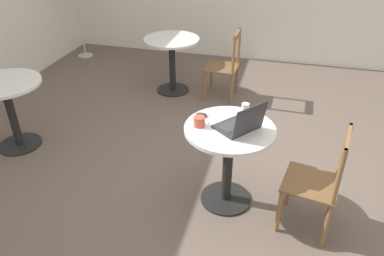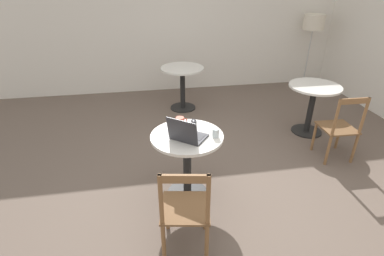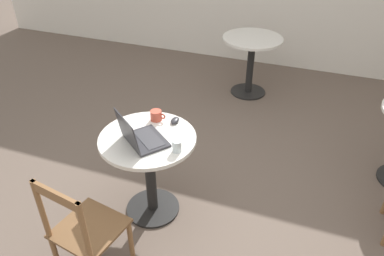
{
  "view_description": "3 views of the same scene",
  "coord_description": "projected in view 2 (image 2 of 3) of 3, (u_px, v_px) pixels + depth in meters",
  "views": [
    {
      "loc": [
        -2.87,
        -0.49,
        2.29
      ],
      "look_at": [
        -0.25,
        0.2,
        0.64
      ],
      "focal_mm": 35.0,
      "sensor_mm": 36.0,
      "label": 1
    },
    {
      "loc": [
        -0.73,
        -2.71,
        2.2
      ],
      "look_at": [
        -0.25,
        0.12,
        0.68
      ],
      "focal_mm": 28.0,
      "sensor_mm": 36.0,
      "label": 2
    },
    {
      "loc": [
        0.76,
        -2.16,
        2.35
      ],
      "look_at": [
        -0.12,
        0.23,
        0.65
      ],
      "focal_mm": 35.0,
      "sensor_mm": 36.0,
      "label": 3
    }
  ],
  "objects": [
    {
      "name": "floor_lamp",
      "position": [
        314.0,
        24.0,
        5.78
      ],
      "size": [
        0.4,
        0.4,
        1.47
      ],
      "color": "#B7B7B7",
      "rests_on": "ground_plane"
    },
    {
      "name": "mug",
      "position": [
        180.0,
        121.0,
        3.17
      ],
      "size": [
        0.13,
        0.09,
        0.08
      ],
      "color": "#C64C38",
      "rests_on": "cafe_table_near"
    },
    {
      "name": "chair_near_front",
      "position": [
        185.0,
        210.0,
        2.48
      ],
      "size": [
        0.47,
        0.47,
        0.9
      ],
      "color": "brown",
      "rests_on": "ground_plane"
    },
    {
      "name": "laptop",
      "position": [
        187.0,
        135.0,
        2.88
      ],
      "size": [
        0.43,
        0.42,
        0.26
      ],
      "color": "#2D2D33",
      "rests_on": "cafe_table_near"
    },
    {
      "name": "drinking_glass",
      "position": [
        216.0,
        133.0,
        2.93
      ],
      "size": [
        0.07,
        0.07,
        0.09
      ],
      "color": "silver",
      "rests_on": "cafe_table_near"
    },
    {
      "name": "cafe_table_mid",
      "position": [
        313.0,
        99.0,
        4.36
      ],
      "size": [
        0.73,
        0.73,
        0.75
      ],
      "color": "black",
      "rests_on": "ground_plane"
    },
    {
      "name": "ground_plane",
      "position": [
        214.0,
        183.0,
        3.5
      ],
      "size": [
        16.0,
        16.0,
        0.0
      ],
      "primitive_type": "plane",
      "color": "#66564C"
    },
    {
      "name": "cafe_table_near",
      "position": [
        187.0,
        152.0,
        3.08
      ],
      "size": [
        0.73,
        0.73,
        0.75
      ],
      "color": "black",
      "rests_on": "ground_plane"
    },
    {
      "name": "chair_mid_front",
      "position": [
        339.0,
        128.0,
        3.77
      ],
      "size": [
        0.42,
        0.42,
        0.9
      ],
      "color": "brown",
      "rests_on": "ground_plane"
    },
    {
      "name": "mouse",
      "position": [
        194.0,
        121.0,
        3.22
      ],
      "size": [
        0.06,
        0.1,
        0.03
      ],
      "color": "#2D2D33",
      "rests_on": "cafe_table_near"
    },
    {
      "name": "wall_back",
      "position": [
        177.0,
        21.0,
        5.69
      ],
      "size": [
        9.4,
        0.06,
        2.7
      ],
      "color": "white",
      "rests_on": "ground_plane"
    },
    {
      "name": "cafe_table_far",
      "position": [
        183.0,
        79.0,
        5.15
      ],
      "size": [
        0.73,
        0.73,
        0.75
      ],
      "color": "black",
      "rests_on": "ground_plane"
    }
  ]
}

